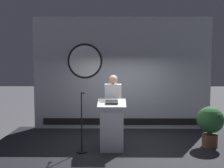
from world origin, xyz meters
TOP-DOWN VIEW (x-y plane):
  - ground_plane at (0.00, 0.00)m, footprint 40.00×40.00m
  - stage_platform at (0.00, 0.00)m, footprint 6.40×4.00m
  - banner_display at (-0.02, 1.85)m, footprint 5.33×0.12m
  - podium at (-0.28, -0.22)m, footprint 0.64×0.50m
  - speaker_person at (-0.26, 0.26)m, footprint 0.40×0.26m
  - microphone_stand at (-0.95, -0.32)m, footprint 0.24×0.50m
  - potted_plant at (2.06, 0.07)m, footprint 0.63×0.63m

SIDE VIEW (x-z plane):
  - ground_plane at x=0.00m, z-range 0.00..0.00m
  - stage_platform at x=0.00m, z-range 0.00..0.30m
  - microphone_stand at x=-0.95m, z-range 0.09..1.44m
  - podium at x=-0.28m, z-range 0.28..1.44m
  - potted_plant at x=2.06m, z-range 0.40..1.37m
  - speaker_person at x=-0.26m, z-range 0.32..2.02m
  - banner_display at x=-0.02m, z-range 0.29..3.65m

